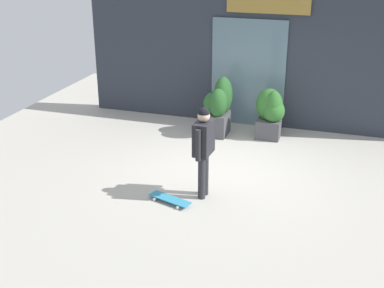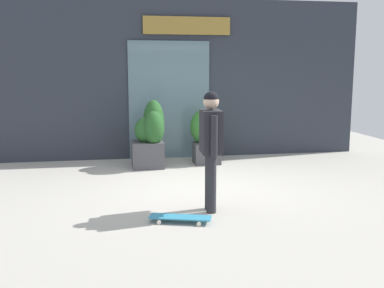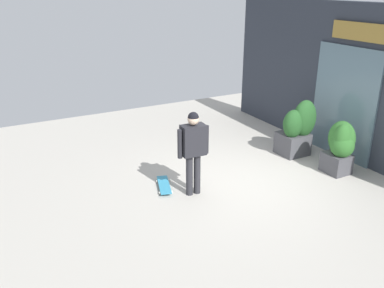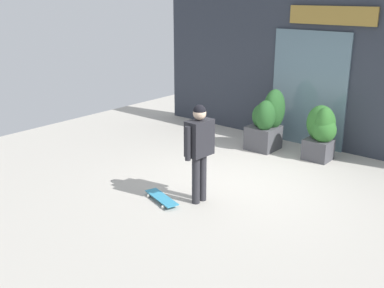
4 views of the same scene
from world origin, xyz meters
The scene contains 6 objects.
ground_plane centered at (0.00, 0.00, 0.00)m, with size 12.00×12.00×0.00m, color #B2ADA3.
building_facade centered at (0.00, 2.88, 1.70)m, with size 8.28×0.31×3.42m.
skateboarder centered at (-0.08, -1.15, 1.00)m, with size 0.28×0.62×1.64m.
skateboard centered at (-0.56, -1.54, 0.06)m, with size 0.81×0.44×0.08m.
planter_box_left centered at (0.54, 2.02, 0.62)m, with size 0.66×0.58×1.12m.
planter_box_right centered at (-0.64, 1.87, 0.65)m, with size 0.66×0.83×1.32m.
Camera 3 is at (6.04, -4.46, 3.78)m, focal length 38.20 mm.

